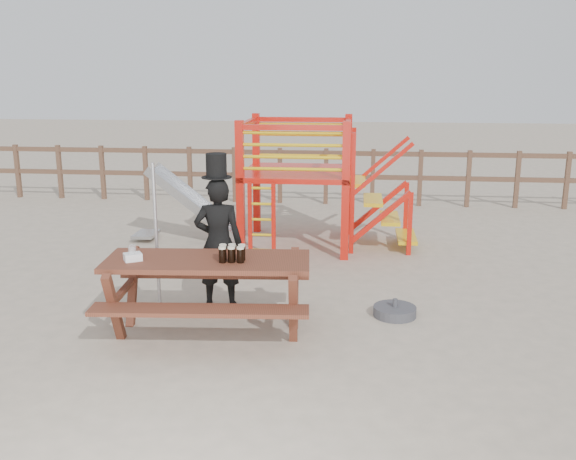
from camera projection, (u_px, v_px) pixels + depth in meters
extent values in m
plane|color=tan|center=(250.00, 327.00, 7.25)|extent=(60.00, 60.00, 0.00)
cube|color=brown|center=(303.00, 153.00, 13.74)|extent=(15.00, 0.06, 0.10)
cube|color=brown|center=(303.00, 176.00, 13.86)|extent=(15.00, 0.06, 0.10)
cube|color=brown|center=(18.00, 171.00, 14.54)|extent=(0.09, 0.09, 1.20)
cube|color=brown|center=(60.00, 172.00, 14.43)|extent=(0.09, 0.09, 1.20)
cube|color=brown|center=(103.00, 172.00, 14.33)|extent=(0.09, 0.09, 1.20)
cube|color=brown|center=(146.00, 173.00, 14.22)|extent=(0.09, 0.09, 1.20)
cube|color=brown|center=(190.00, 174.00, 14.12)|extent=(0.09, 0.09, 1.20)
cube|color=brown|center=(235.00, 175.00, 14.02)|extent=(0.09, 0.09, 1.20)
cube|color=brown|center=(280.00, 176.00, 13.91)|extent=(0.09, 0.09, 1.20)
cube|color=brown|center=(326.00, 176.00, 13.81)|extent=(0.09, 0.09, 1.20)
cube|color=brown|center=(373.00, 177.00, 13.70)|extent=(0.09, 0.09, 1.20)
cube|color=brown|center=(420.00, 178.00, 13.60)|extent=(0.09, 0.09, 1.20)
cube|color=brown|center=(468.00, 179.00, 13.49)|extent=(0.09, 0.09, 1.20)
cube|color=brown|center=(517.00, 180.00, 13.39)|extent=(0.09, 0.09, 1.20)
cube|color=brown|center=(567.00, 181.00, 13.28)|extent=(0.09, 0.09, 1.20)
cube|color=red|center=(240.00, 190.00, 9.76)|extent=(0.12, 0.12, 2.10)
cube|color=red|center=(346.00, 192.00, 9.59)|extent=(0.12, 0.12, 2.10)
cube|color=red|center=(257.00, 174.00, 11.30)|extent=(0.12, 0.12, 2.10)
cube|color=red|center=(348.00, 175.00, 11.14)|extent=(0.12, 0.12, 2.10)
cube|color=red|center=(297.00, 173.00, 10.41)|extent=(1.72, 1.72, 0.08)
cube|color=red|center=(293.00, 127.00, 9.45)|extent=(1.60, 0.08, 0.08)
cube|color=red|center=(302.00, 119.00, 10.99)|extent=(1.60, 0.08, 0.08)
cube|color=red|center=(248.00, 123.00, 10.30)|extent=(0.08, 1.60, 0.08)
cube|color=red|center=(348.00, 124.00, 10.14)|extent=(0.08, 1.60, 0.08)
cylinder|color=yellow|center=(293.00, 169.00, 9.60)|extent=(1.50, 0.05, 0.05)
cylinder|color=yellow|center=(302.00, 156.00, 11.14)|extent=(1.50, 0.05, 0.05)
cylinder|color=yellow|center=(293.00, 157.00, 9.55)|extent=(1.50, 0.05, 0.05)
cylinder|color=yellow|center=(302.00, 145.00, 11.10)|extent=(1.50, 0.05, 0.05)
cylinder|color=yellow|center=(293.00, 145.00, 9.51)|extent=(1.50, 0.05, 0.05)
cylinder|color=yellow|center=(302.00, 135.00, 11.05)|extent=(1.50, 0.05, 0.05)
cylinder|color=yellow|center=(293.00, 133.00, 9.47)|extent=(1.50, 0.05, 0.05)
cylinder|color=yellow|center=(302.00, 124.00, 11.01)|extent=(1.50, 0.05, 0.05)
cube|color=red|center=(250.00, 221.00, 9.71)|extent=(0.06, 0.06, 1.20)
cube|color=red|center=(274.00, 222.00, 9.67)|extent=(0.06, 0.06, 1.20)
cylinder|color=yellow|center=(262.00, 250.00, 9.80)|extent=(0.36, 0.04, 0.04)
cylinder|color=yellow|center=(262.00, 235.00, 9.74)|extent=(0.36, 0.04, 0.04)
cylinder|color=yellow|center=(262.00, 219.00, 9.68)|extent=(0.36, 0.04, 0.04)
cylinder|color=yellow|center=(262.00, 204.00, 9.62)|extent=(0.36, 0.04, 0.04)
cylinder|color=yellow|center=(262.00, 188.00, 9.57)|extent=(0.36, 0.04, 0.04)
cube|color=yellow|center=(356.00, 181.00, 10.34)|extent=(0.30, 0.90, 0.06)
cube|color=yellow|center=(373.00, 200.00, 10.39)|extent=(0.30, 0.90, 0.06)
cube|color=yellow|center=(390.00, 218.00, 10.43)|extent=(0.30, 0.90, 0.06)
cube|color=yellow|center=(406.00, 237.00, 10.47)|extent=(0.30, 0.90, 0.06)
cube|color=red|center=(381.00, 217.00, 9.98)|extent=(0.95, 0.08, 0.86)
cube|color=red|center=(379.00, 205.00, 10.85)|extent=(0.95, 0.08, 0.86)
cube|color=#B1B3B8|center=(196.00, 205.00, 10.73)|extent=(1.53, 0.55, 1.21)
cube|color=#B1B3B8|center=(192.00, 206.00, 10.46)|extent=(1.58, 0.04, 1.28)
cube|color=#B1B3B8|center=(200.00, 200.00, 10.98)|extent=(1.58, 0.04, 1.28)
cube|color=#B1B3B8|center=(146.00, 234.00, 10.95)|extent=(0.35, 0.55, 0.05)
cube|color=maroon|center=(207.00, 261.00, 6.89)|extent=(2.25, 0.99, 0.05)
cube|color=maroon|center=(199.00, 310.00, 6.39)|extent=(2.21, 0.47, 0.04)
cube|color=maroon|center=(216.00, 273.00, 7.56)|extent=(2.21, 0.47, 0.04)
cube|color=maroon|center=(124.00, 298.00, 7.02)|extent=(0.19, 1.32, 0.79)
cube|color=maroon|center=(294.00, 300.00, 6.97)|extent=(0.19, 1.32, 0.79)
imported|color=black|center=(218.00, 243.00, 7.73)|extent=(0.62, 0.44, 1.59)
cube|color=#0B7A37|center=(219.00, 225.00, 7.80)|extent=(0.07, 0.02, 0.37)
cylinder|color=black|center=(217.00, 177.00, 7.53)|extent=(0.36, 0.36, 0.01)
cylinder|color=black|center=(216.00, 165.00, 7.50)|extent=(0.24, 0.24, 0.28)
cube|color=white|center=(217.00, 155.00, 7.59)|extent=(0.13, 0.02, 0.03)
cylinder|color=#B2B2B7|center=(157.00, 241.00, 7.39)|extent=(0.04, 0.04, 1.81)
cylinder|color=#3D3D42|center=(395.00, 311.00, 7.56)|extent=(0.50, 0.50, 0.12)
cylinder|color=#3D3D42|center=(395.00, 303.00, 7.53)|extent=(0.06, 0.06, 0.10)
cube|color=white|center=(133.00, 257.00, 6.82)|extent=(0.23, 0.21, 0.08)
cylinder|color=black|center=(222.00, 256.00, 6.74)|extent=(0.08, 0.08, 0.15)
cylinder|color=beige|center=(222.00, 248.00, 6.72)|extent=(0.08, 0.08, 0.02)
cylinder|color=black|center=(231.00, 256.00, 6.74)|extent=(0.08, 0.08, 0.15)
cylinder|color=beige|center=(231.00, 248.00, 6.72)|extent=(0.08, 0.08, 0.02)
cylinder|color=black|center=(241.00, 256.00, 6.73)|extent=(0.08, 0.08, 0.15)
cylinder|color=beige|center=(240.00, 248.00, 6.71)|extent=(0.08, 0.08, 0.02)
cylinder|color=black|center=(223.00, 253.00, 6.83)|extent=(0.08, 0.08, 0.15)
cylinder|color=beige|center=(223.00, 245.00, 6.81)|extent=(0.08, 0.08, 0.02)
cylinder|color=black|center=(232.00, 253.00, 6.84)|extent=(0.08, 0.08, 0.15)
cylinder|color=beige|center=(232.00, 245.00, 6.82)|extent=(0.08, 0.08, 0.02)
cylinder|color=black|center=(242.00, 253.00, 6.82)|extent=(0.08, 0.08, 0.15)
cylinder|color=beige|center=(242.00, 246.00, 6.80)|extent=(0.08, 0.08, 0.02)
cylinder|color=silver|center=(132.00, 255.00, 6.78)|extent=(0.08, 0.08, 0.15)
cylinder|color=beige|center=(132.00, 260.00, 6.79)|extent=(0.07, 0.07, 0.02)
cylinder|color=silver|center=(133.00, 252.00, 6.87)|extent=(0.08, 0.08, 0.15)
cylinder|color=beige|center=(133.00, 258.00, 6.89)|extent=(0.07, 0.07, 0.02)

